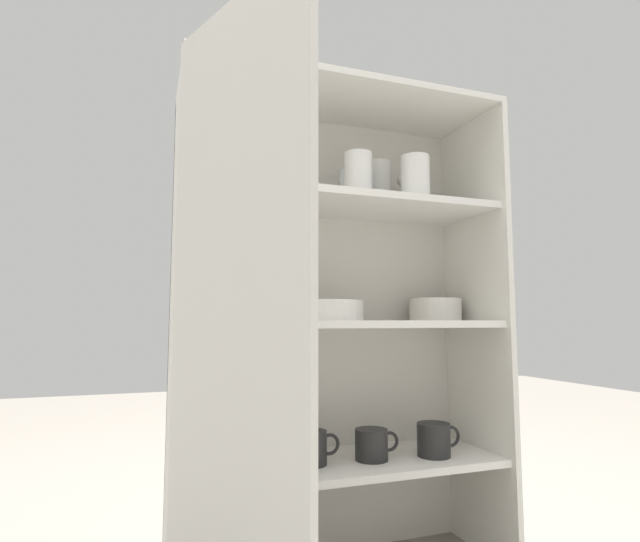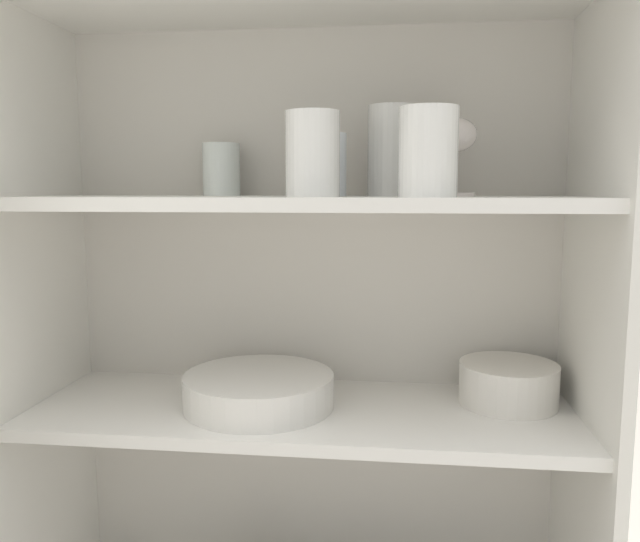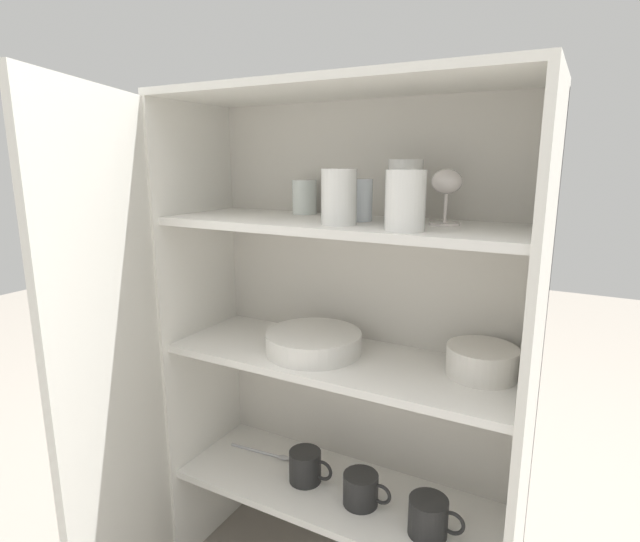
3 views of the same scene
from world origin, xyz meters
The scene contains 20 objects.
cupboard_back_panel centered at (0.00, 0.31, 0.66)m, with size 0.91×0.02×1.32m, color silver.
cupboard_side_left centered at (-0.45, 0.15, 0.66)m, with size 0.02×0.34×1.32m, color white.
cupboard_side_right centered at (0.45, 0.15, 0.66)m, with size 0.02×0.34×1.32m, color white.
cupboard_top_panel centered at (0.00, 0.15, 1.33)m, with size 0.91×0.34×0.02m, color white.
shelf_board_lower centered at (0.00, 0.15, 0.29)m, with size 0.88×0.30×0.02m, color white.
shelf_board_middle centered at (0.00, 0.15, 0.67)m, with size 0.88×0.30×0.02m, color white.
shelf_board_upper centered at (0.00, 0.15, 1.02)m, with size 0.88×0.30×0.02m, color white.
cupboard_door centered at (-0.37, -0.23, 0.66)m, with size 0.19×0.43×1.32m.
tumbler_glass_0 centered at (0.19, 0.06, 1.09)m, with size 0.08×0.08×0.12m.
tumbler_glass_1 centered at (0.04, 0.17, 1.07)m, with size 0.06×0.06×0.10m.
tumbler_glass_2 centered at (-0.15, 0.25, 1.07)m, with size 0.06×0.06×0.09m.
tumbler_glass_3 centered at (0.14, 0.20, 1.10)m, with size 0.08×0.08×0.14m.
tumbler_glass_4 centered at (0.03, 0.09, 1.09)m, with size 0.08×0.08×0.12m.
wine_glass_0 centered at (0.24, 0.19, 1.11)m, with size 0.07×0.07×0.12m.
plate_stack_white centered at (-0.07, 0.14, 0.71)m, with size 0.25×0.25×0.05m.
mixing_bowl_large centered at (0.34, 0.20, 0.72)m, with size 0.16×0.16×0.07m.
coffee_mug_primary centered at (0.08, 0.13, 0.34)m, with size 0.13×0.09×0.08m.
coffee_mug_extra_1 centered at (-0.09, 0.14, 0.35)m, with size 0.13×0.09×0.09m.
coffee_mug_extra_2 centered at (0.26, 0.10, 0.35)m, with size 0.13×0.09×0.09m.
serving_spoon centered at (-0.27, 0.19, 0.31)m, with size 0.20×0.03×0.01m.
Camera 3 is at (0.52, -0.91, 1.17)m, focal length 28.00 mm.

